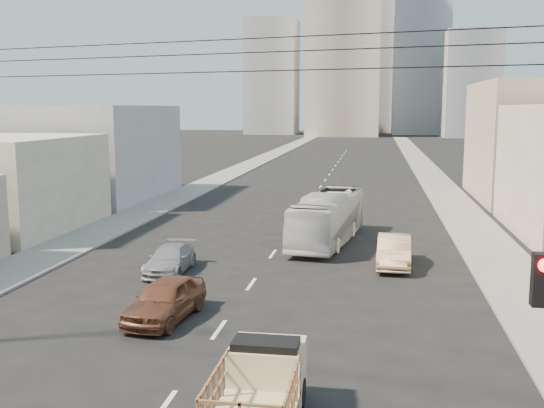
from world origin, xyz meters
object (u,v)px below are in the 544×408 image
(flatbed_pickup, at_px, (260,384))
(city_bus, at_px, (328,218))
(sedan_grey, at_px, (170,259))
(sedan_tan, at_px, (394,251))
(sedan_brown, at_px, (165,299))

(flatbed_pickup, height_order, city_bus, city_bus)
(city_bus, bearing_deg, flatbed_pickup, -81.88)
(city_bus, height_order, sedan_grey, city_bus)
(flatbed_pickup, relative_size, city_bus, 0.42)
(flatbed_pickup, relative_size, sedan_tan, 0.95)
(sedan_tan, bearing_deg, sedan_brown, -130.04)
(flatbed_pickup, xyz_separation_m, sedan_grey, (-6.93, 13.99, -0.47))
(sedan_tan, bearing_deg, sedan_grey, -162.82)
(sedan_tan, bearing_deg, city_bus, 127.21)
(sedan_tan, height_order, sedan_grey, sedan_tan)
(flatbed_pickup, relative_size, sedan_brown, 0.98)
(sedan_brown, bearing_deg, city_bus, 78.05)
(sedan_brown, bearing_deg, sedan_tan, 54.59)
(flatbed_pickup, distance_m, city_bus, 22.08)
(city_bus, height_order, sedan_brown, city_bus)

